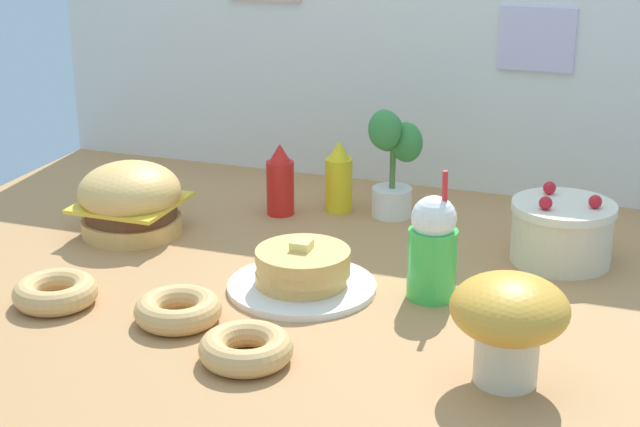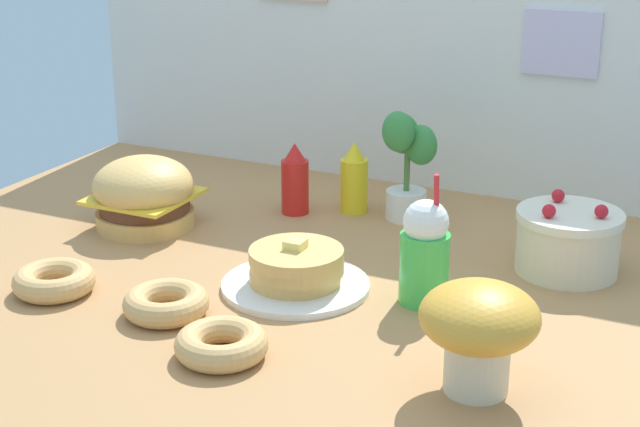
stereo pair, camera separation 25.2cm
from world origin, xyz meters
name	(u,v)px [view 1 (the left image)]	position (x,y,z in m)	size (l,w,h in m)	color
ground_plane	(292,286)	(0.00, 0.00, -0.01)	(2.38, 1.80, 0.02)	#B27F4C
back_wall	(392,45)	(0.00, 0.90, 0.46)	(2.38, 0.04, 0.91)	silver
burger	(130,200)	(-0.56, 0.17, 0.10)	(0.29, 0.29, 0.21)	#DBA859
pancake_stack	(302,273)	(0.04, -0.03, 0.05)	(0.37, 0.37, 0.13)	white
layer_cake	(562,232)	(0.62, 0.37, 0.08)	(0.27, 0.27, 0.20)	beige
ketchup_bottle	(280,182)	(-0.22, 0.47, 0.10)	(0.08, 0.08, 0.22)	red
mustard_bottle	(339,179)	(-0.06, 0.56, 0.10)	(0.08, 0.08, 0.22)	yellow
cream_soda_cup	(433,248)	(0.35, 0.03, 0.13)	(0.12, 0.12, 0.33)	green
donut_pink_glaze	(55,291)	(-0.49, -0.31, 0.03)	(0.20, 0.20, 0.06)	tan
donut_chocolate	(178,309)	(-0.17, -0.30, 0.03)	(0.20, 0.20, 0.06)	tan
donut_vanilla	(246,347)	(0.06, -0.42, 0.03)	(0.20, 0.20, 0.06)	tan
potted_plant	(392,159)	(0.10, 0.57, 0.18)	(0.16, 0.13, 0.33)	white
mushroom_stool	(509,318)	(0.59, -0.32, 0.14)	(0.24, 0.24, 0.23)	beige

